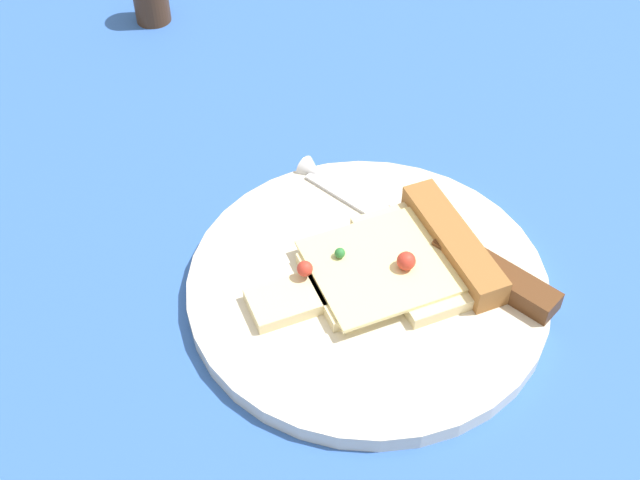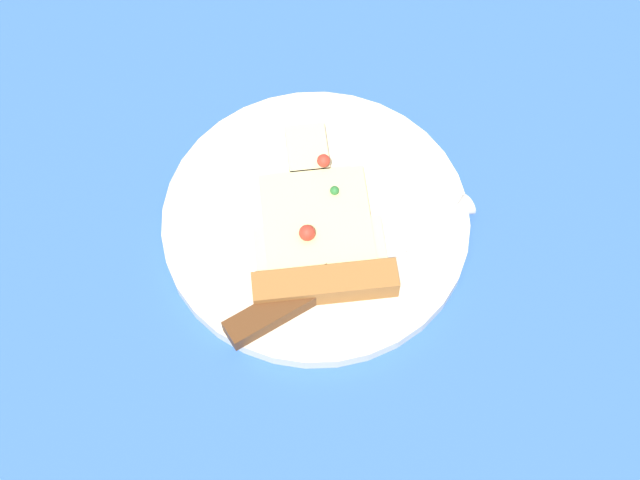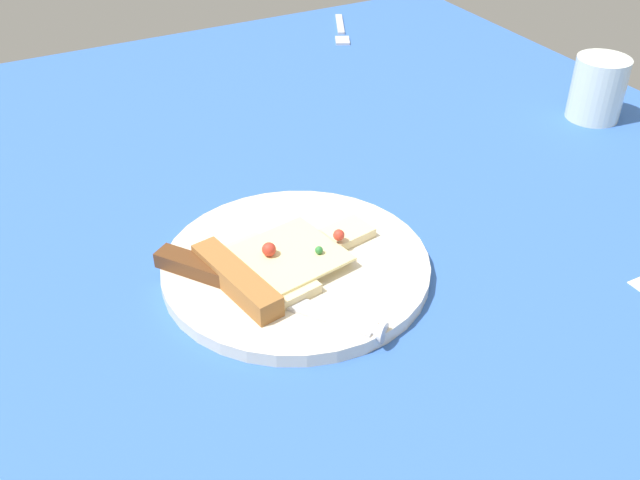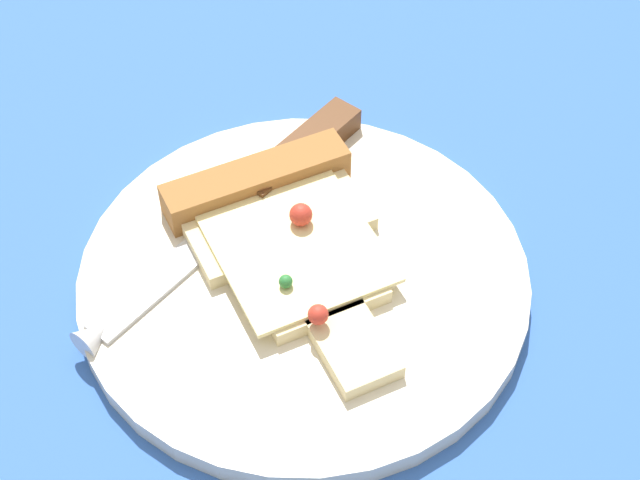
# 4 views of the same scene
# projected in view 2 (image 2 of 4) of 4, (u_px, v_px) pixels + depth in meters

# --- Properties ---
(ground_plane) EXTENTS (1.42, 1.42, 0.03)m
(ground_plane) POSITION_uv_depth(u_px,v_px,m) (299.00, 286.00, 0.84)
(ground_plane) COLOR #3360B7
(ground_plane) RESTS_ON ground
(plate) EXTENTS (0.27, 0.27, 0.01)m
(plate) POSITION_uv_depth(u_px,v_px,m) (316.00, 221.00, 0.84)
(plate) COLOR silver
(plate) RESTS_ON ground_plane
(pizza_slice) EXTENTS (0.18, 0.13, 0.03)m
(pizza_slice) POSITION_uv_depth(u_px,v_px,m) (319.00, 239.00, 0.82)
(pizza_slice) COLOR beige
(pizza_slice) RESTS_ON plate
(knife) EXTENTS (0.16, 0.21, 0.02)m
(knife) POSITION_uv_depth(u_px,v_px,m) (329.00, 281.00, 0.80)
(knife) COLOR silver
(knife) RESTS_ON plate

